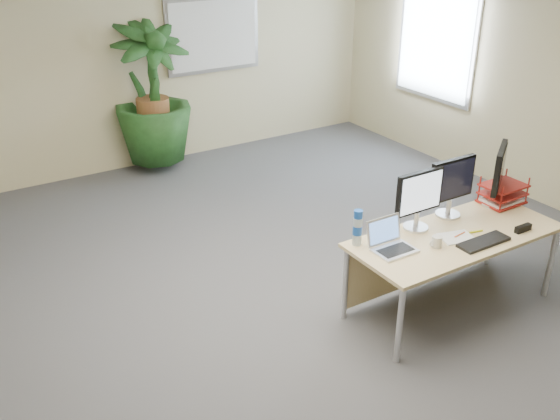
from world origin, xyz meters
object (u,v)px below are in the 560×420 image
floor_plant (154,113)px  monitor_right (452,184)px  laptop (390,242)px  monitor_left (419,196)px  desk (445,245)px

floor_plant → monitor_right: 4.01m
laptop → monitor_left: bearing=19.2°
floor_plant → desk: bearing=-77.7°
monitor_right → laptop: (-0.79, -0.17, -0.23)m
monitor_left → monitor_right: (0.39, 0.03, 0.01)m
monitor_left → monitor_right: bearing=4.7°
floor_plant → laptop: bearing=-86.0°
monitor_left → monitor_right: monitor_right is taller
monitor_left → laptop: size_ratio=1.57×
desk → monitor_right: monitor_right is taller
monitor_right → laptop: bearing=-167.8°
monitor_left → laptop: (-0.40, -0.14, -0.23)m
laptop → desk: bearing=-1.1°
desk → monitor_left: (-0.20, 0.15, 0.42)m
desk → laptop: (-0.60, 0.01, 0.20)m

